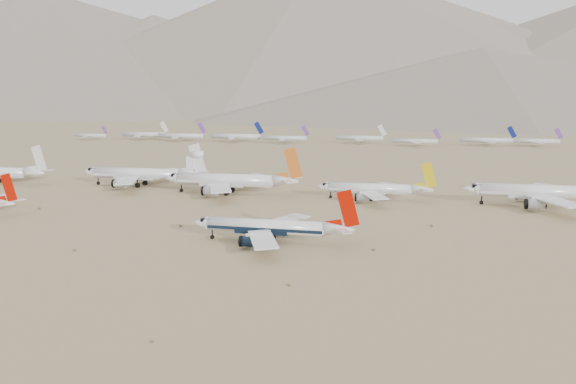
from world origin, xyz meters
name	(u,v)px	position (x,y,z in m)	size (l,w,h in m)	color
ground	(272,246)	(0.00, 0.00, 0.00)	(7000.00, 7000.00, 0.00)	#8B7651
main_airliner	(272,227)	(-0.78, 3.19, 3.89)	(40.06, 39.13, 14.14)	white
row2_navy_widebody	(545,192)	(74.61, 69.13, 4.95)	(49.84, 48.74, 17.73)	white
row2_gold_tail	(374,189)	(18.86, 69.49, 3.94)	(39.53, 38.66, 14.08)	white
row2_orange_tail	(231,181)	(-34.56, 69.73, 5.12)	(51.11, 50.00, 18.23)	white
row2_white_trijet	(144,174)	(-75.14, 79.04, 5.28)	(51.48, 50.31, 18.24)	white
distant_storage_row	(439,140)	(48.07, 323.19, 4.40)	(653.13, 57.89, 14.79)	silver
mountain_range	(437,47)	(70.18, 1648.01, 190.32)	(7354.00, 3024.00, 470.00)	slate
desert_scrub	(283,284)	(9.55, -27.75, 0.29)	(261.14, 121.67, 0.63)	brown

